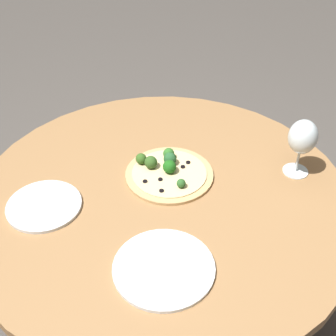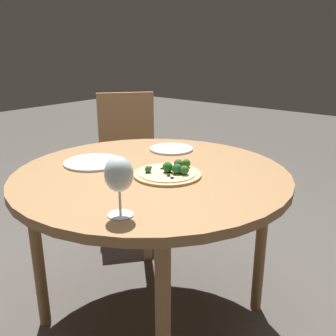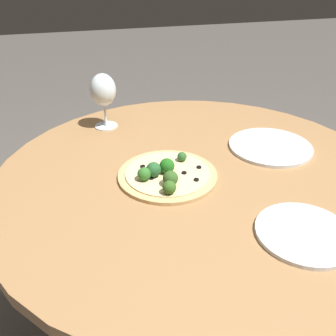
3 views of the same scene
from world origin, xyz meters
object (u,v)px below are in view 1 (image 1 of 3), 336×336
object	(u,v)px
pizza	(167,171)
plate_near	(164,268)
plate_far	(44,206)
wine_glass	(303,138)

from	to	relation	value
pizza	plate_near	distance (m)	0.37
plate_near	plate_far	distance (m)	0.41
plate_near	plate_far	xyz separation A→B (m)	(-0.39, 0.13, 0.00)
plate_near	wine_glass	bearing A→B (deg)	58.02
wine_glass	plate_far	xyz separation A→B (m)	(-0.69, -0.35, -0.12)
wine_glass	plate_near	bearing A→B (deg)	-121.98
plate_near	pizza	bearing A→B (deg)	103.90
pizza	wine_glass	xyz separation A→B (m)	(0.39, 0.12, 0.12)
wine_glass	plate_near	xyz separation A→B (m)	(-0.30, -0.48, -0.12)
wine_glass	plate_far	size ratio (longest dim) A/B	0.88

